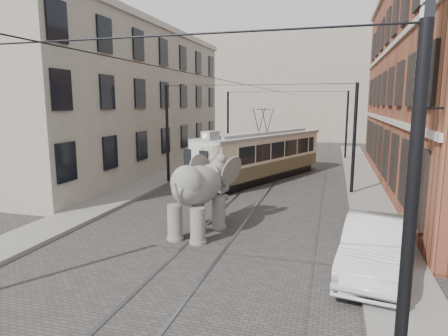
% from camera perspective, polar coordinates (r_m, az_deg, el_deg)
% --- Properties ---
extents(ground, '(120.00, 120.00, 0.00)m').
position_cam_1_polar(ground, '(16.93, 1.04, -7.40)').
color(ground, '#3E3B39').
extents(tram_rails, '(1.54, 80.00, 0.02)m').
position_cam_1_polar(tram_rails, '(16.92, 1.04, -7.37)').
color(tram_rails, slate).
rests_on(tram_rails, ground).
extents(sidewalk_right, '(2.00, 60.00, 0.15)m').
position_cam_1_polar(sidewalk_right, '(16.50, 21.85, -8.29)').
color(sidewalk_right, slate).
rests_on(sidewalk_right, ground).
extents(sidewalk_left, '(2.00, 60.00, 0.15)m').
position_cam_1_polar(sidewalk_left, '(19.53, -17.81, -5.33)').
color(sidewalk_left, slate).
rests_on(sidewalk_left, ground).
extents(stucco_building, '(7.00, 24.00, 10.00)m').
position_cam_1_polar(stucco_building, '(29.78, -14.88, 9.36)').
color(stucco_building, gray).
rests_on(stucco_building, ground).
extents(distant_block, '(28.00, 10.00, 14.00)m').
position_cam_1_polar(distant_block, '(55.85, 11.83, 11.47)').
color(distant_block, gray).
rests_on(distant_block, ground).
extents(catenary, '(11.00, 30.20, 6.00)m').
position_cam_1_polar(catenary, '(21.19, 4.01, 4.29)').
color(catenary, black).
rests_on(catenary, ground).
extents(tram, '(6.76, 11.57, 4.59)m').
position_cam_1_polar(tram, '(25.09, 5.74, 3.46)').
color(tram, beige).
rests_on(tram, ground).
extents(elephant, '(3.19, 5.03, 2.91)m').
position_cam_1_polar(elephant, '(14.64, -3.92, -4.23)').
color(elephant, '#65625D').
rests_on(elephant, ground).
extents(parked_car, '(2.47, 5.14, 1.62)m').
position_cam_1_polar(parked_car, '(12.27, 21.39, -10.77)').
color(parked_car, silver).
rests_on(parked_car, ground).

